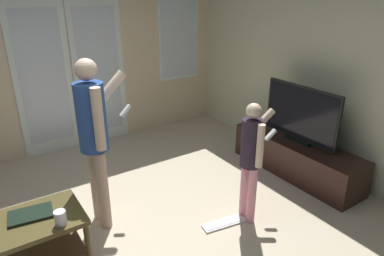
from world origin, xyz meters
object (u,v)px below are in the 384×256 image
(person_adult, at_px, (94,131))
(person_child, at_px, (252,153))
(laptop_closed, at_px, (31,214))
(cup_by_laptop, at_px, (60,218))
(tv_stand, at_px, (296,157))
(coffee_table, at_px, (22,239))
(loose_keyboard, at_px, (224,223))
(flat_screen_tv, at_px, (301,114))

(person_adult, bearing_deg, person_child, -31.50)
(laptop_closed, xyz_separation_m, cup_by_laptop, (0.17, -0.24, 0.05))
(tv_stand, height_order, person_adult, person_adult)
(coffee_table, relative_size, person_adult, 0.57)
(tv_stand, relative_size, person_adult, 1.04)
(coffee_table, relative_size, loose_keyboard, 2.05)
(tv_stand, height_order, cup_by_laptop, cup_by_laptop)
(person_child, xyz_separation_m, loose_keyboard, (-0.27, 0.04, -0.72))
(tv_stand, bearing_deg, person_child, -162.30)
(flat_screen_tv, bearing_deg, coffee_table, 179.37)
(flat_screen_tv, bearing_deg, tv_stand, -65.30)
(person_child, xyz_separation_m, laptop_closed, (-1.89, 0.45, -0.20))
(cup_by_laptop, bearing_deg, laptop_closed, 124.98)
(person_adult, bearing_deg, laptop_closed, -155.15)
(flat_screen_tv, relative_size, laptop_closed, 3.18)
(flat_screen_tv, distance_m, person_child, 1.17)
(person_child, height_order, loose_keyboard, person_child)
(tv_stand, bearing_deg, flat_screen_tv, 114.70)
(person_child, distance_m, cup_by_laptop, 1.74)
(tv_stand, xyz_separation_m, cup_by_laptop, (-2.84, -0.15, 0.36))
(flat_screen_tv, xyz_separation_m, person_child, (-1.11, -0.36, -0.05))
(flat_screen_tv, relative_size, loose_keyboard, 2.27)
(coffee_table, relative_size, cup_by_laptop, 7.99)
(tv_stand, relative_size, person_child, 1.39)
(coffee_table, xyz_separation_m, laptop_closed, (0.10, 0.05, 0.15))
(coffee_table, height_order, flat_screen_tv, flat_screen_tv)
(loose_keyboard, bearing_deg, flat_screen_tv, 12.84)
(person_adult, height_order, laptop_closed, person_adult)
(person_adult, xyz_separation_m, cup_by_laptop, (-0.49, -0.55, -0.40))
(person_adult, bearing_deg, flat_screen_tv, -9.59)
(tv_stand, xyz_separation_m, loose_keyboard, (-1.38, -0.31, -0.21))
(laptop_closed, bearing_deg, tv_stand, 5.82)
(coffee_table, bearing_deg, loose_keyboard, -11.46)
(coffee_table, relative_size, person_child, 0.76)
(flat_screen_tv, bearing_deg, person_adult, 170.41)
(person_child, bearing_deg, loose_keyboard, 170.76)
(coffee_table, distance_m, tv_stand, 3.11)
(person_child, distance_m, laptop_closed, 1.96)
(loose_keyboard, bearing_deg, coffee_table, 168.54)
(person_child, height_order, cup_by_laptop, person_child)
(person_adult, distance_m, cup_by_laptop, 0.84)
(flat_screen_tv, bearing_deg, loose_keyboard, -167.16)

